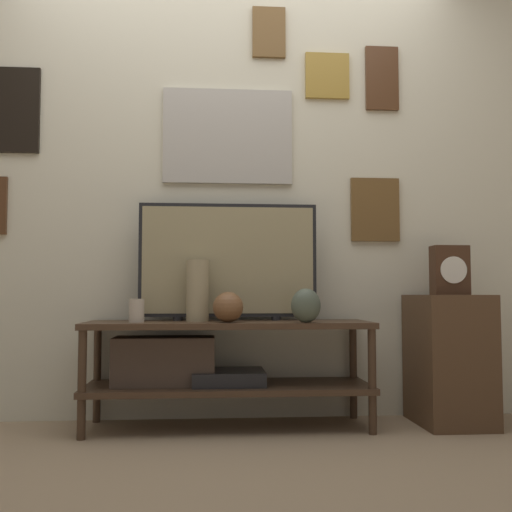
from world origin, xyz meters
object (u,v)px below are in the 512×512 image
vase_round_glass (228,307)px  vase_urn_stoneware (306,306)px  vase_tall_ceramic (198,291)px  candle_jar (137,311)px  television (228,260)px  mantel_clock (450,270)px

vase_round_glass → vase_urn_stoneware: 0.38m
vase_urn_stoneware → vase_tall_ceramic: size_ratio=0.53×
vase_urn_stoneware → candle_jar: (-0.82, 0.08, -0.03)m
television → candle_jar: 0.55m
vase_round_glass → vase_tall_ceramic: (-0.15, 0.11, 0.08)m
vase_tall_ceramic → candle_jar: size_ratio=2.70×
vase_urn_stoneware → mantel_clock: (0.80, 0.19, 0.18)m
vase_round_glass → vase_urn_stoneware: vase_urn_stoneware is taller
television → vase_tall_ceramic: size_ratio=3.00×
vase_tall_ceramic → candle_jar: vase_tall_ceramic is taller
candle_jar → mantel_clock: (1.62, 0.11, 0.21)m
vase_urn_stoneware → candle_jar: bearing=174.2°
television → vase_urn_stoneware: size_ratio=5.62×
candle_jar → mantel_clock: 1.64m
vase_round_glass → candle_jar: 0.45m
television → vase_round_glass: (-0.00, -0.20, -0.24)m
television → vase_round_glass: television is taller
television → mantel_clock: bearing=-3.3°
television → vase_tall_ceramic: television is taller
vase_urn_stoneware → vase_tall_ceramic: 0.56m
vase_urn_stoneware → mantel_clock: 0.84m
mantel_clock → candle_jar: bearing=-176.2°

